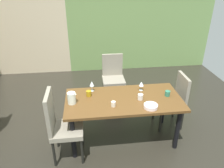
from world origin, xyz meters
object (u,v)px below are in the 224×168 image
at_px(wine_glass_front, 141,84).
at_px(cup_west, 140,97).
at_px(cup_north, 167,93).
at_px(chair_right_far, 174,98).
at_px(serving_bowl_south, 151,106).
at_px(chair_head_far, 113,75).
at_px(wine_glass_left, 92,84).
at_px(chair_left_near, 60,124).
at_px(cup_center, 89,93).
at_px(pitcher_right, 72,98).
at_px(cup_east, 113,104).
at_px(dining_table, 124,104).

distance_m(wine_glass_front, cup_west, 0.29).
bearing_deg(cup_west, cup_north, 7.33).
height_order(chair_right_far, serving_bowl_south, chair_right_far).
bearing_deg(chair_right_far, cup_north, 137.71).
height_order(chair_head_far, cup_north, chair_head_far).
xyz_separation_m(wine_glass_left, cup_north, (1.14, -0.29, -0.08)).
height_order(chair_head_far, serving_bowl_south, chair_head_far).
height_order(chair_head_far, chair_left_near, chair_left_near).
distance_m(wine_glass_front, cup_north, 0.43).
height_order(cup_center, pitcher_right, pitcher_right).
bearing_deg(chair_right_far, cup_west, 115.38).
bearing_deg(chair_head_far, wine_glass_left, 64.61).
height_order(wine_glass_left, cup_east, wine_glass_left).
bearing_deg(wine_glass_left, serving_bowl_south, -36.35).
relative_size(cup_north, pitcher_right, 0.47).
xyz_separation_m(chair_right_far, cup_west, (-0.68, -0.32, 0.25)).
bearing_deg(chair_head_far, wine_glass_front, 107.13).
height_order(wine_glass_front, cup_east, wine_glass_front).
xyz_separation_m(wine_glass_front, serving_bowl_south, (0.01, -0.51, -0.09)).
bearing_deg(chair_right_far, cup_east, 112.66).
height_order(chair_right_far, cup_west, chair_right_far).
bearing_deg(serving_bowl_south, wine_glass_left, 143.65).
height_order(wine_glass_front, cup_center, wine_glass_front).
distance_m(chair_head_far, cup_west, 1.36).
xyz_separation_m(chair_right_far, cup_east, (-1.10, -0.46, 0.25)).
distance_m(cup_north, pitcher_right, 1.44).
height_order(chair_left_near, serving_bowl_south, chair_left_near).
distance_m(dining_table, cup_north, 0.69).
height_order(chair_left_near, cup_center, chair_left_near).
height_order(chair_head_far, wine_glass_left, chair_head_far).
bearing_deg(cup_west, wine_glass_front, 74.21).
relative_size(chair_right_far, chair_head_far, 0.98).
height_order(cup_east, cup_west, cup_west).
xyz_separation_m(chair_head_far, cup_east, (-0.18, -1.45, 0.24)).
xyz_separation_m(chair_head_far, wine_glass_left, (-0.46, -0.97, 0.33)).
distance_m(dining_table, pitcher_right, 0.78).
bearing_deg(chair_head_far, chair_right_far, 132.76).
distance_m(dining_table, wine_glass_front, 0.44).
relative_size(chair_left_near, cup_east, 13.78).
height_order(wine_glass_left, serving_bowl_south, wine_glass_left).
bearing_deg(cup_east, cup_west, 18.06).
distance_m(cup_north, cup_east, 0.88).
bearing_deg(pitcher_right, cup_west, -0.94).
height_order(wine_glass_left, pitcher_right, pitcher_right).
xyz_separation_m(chair_left_near, pitcher_right, (0.17, 0.24, 0.26)).
height_order(chair_right_far, pitcher_right, chair_right_far).
height_order(chair_left_near, wine_glass_left, chair_left_near).
xyz_separation_m(wine_glass_front, pitcher_right, (-1.08, -0.26, -0.02)).
relative_size(chair_head_far, serving_bowl_south, 4.91).
xyz_separation_m(chair_right_far, serving_bowl_south, (-0.58, -0.56, 0.23)).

